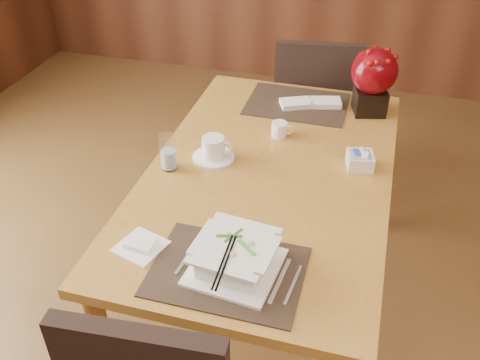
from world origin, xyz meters
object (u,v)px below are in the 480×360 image
(water_glass, at_px, (168,152))
(creamer_jug, at_px, (279,129))
(dining_table, at_px, (269,191))
(far_chair, at_px, (314,110))
(berry_decor, at_px, (373,77))
(sugar_caddy, at_px, (360,161))
(soup_setting, at_px, (235,258))
(bread_plate, at_px, (141,247))
(coffee_cup, at_px, (213,150))

(water_glass, distance_m, creamer_jug, 0.49)
(dining_table, distance_m, creamer_jug, 0.29)
(dining_table, bearing_deg, far_chair, 87.76)
(dining_table, distance_m, water_glass, 0.42)
(water_glass, height_order, berry_decor, berry_decor)
(berry_decor, bearing_deg, dining_table, -119.37)
(water_glass, height_order, creamer_jug, water_glass)
(berry_decor, bearing_deg, sugar_caddy, -89.56)
(soup_setting, bearing_deg, dining_table, 98.06)
(bread_plate, bearing_deg, coffee_cup, 83.49)
(coffee_cup, xyz_separation_m, bread_plate, (-0.06, -0.54, -0.04))
(water_glass, distance_m, bread_plate, 0.45)
(soup_setting, distance_m, bread_plate, 0.31)
(creamer_jug, xyz_separation_m, berry_decor, (0.34, 0.31, 0.14))
(soup_setting, distance_m, berry_decor, 1.15)
(water_glass, bearing_deg, soup_setting, -48.99)
(dining_table, distance_m, coffee_cup, 0.27)
(far_chair, bearing_deg, creamer_jug, 76.26)
(soup_setting, xyz_separation_m, sugar_caddy, (0.30, 0.65, -0.02))
(coffee_cup, xyz_separation_m, water_glass, (-0.14, -0.11, 0.03))
(soup_setting, relative_size, far_chair, 0.29)
(coffee_cup, relative_size, far_chair, 0.17)
(sugar_caddy, distance_m, far_chair, 0.88)
(coffee_cup, relative_size, water_glass, 1.14)
(coffee_cup, distance_m, far_chair, 0.97)
(berry_decor, height_order, bread_plate, berry_decor)
(water_glass, relative_size, bread_plate, 1.07)
(water_glass, height_order, far_chair, far_chair)
(water_glass, xyz_separation_m, berry_decor, (0.69, 0.66, 0.09))
(dining_table, height_order, bread_plate, bread_plate)
(dining_table, distance_m, sugar_caddy, 0.37)
(coffee_cup, bearing_deg, far_chair, 73.55)
(soup_setting, distance_m, coffee_cup, 0.61)
(water_glass, relative_size, far_chair, 0.15)
(sugar_caddy, bearing_deg, coffee_cup, -170.22)
(water_glass, xyz_separation_m, bread_plate, (0.08, -0.44, -0.07))
(far_chair, bearing_deg, bread_plate, 68.36)
(soup_setting, distance_m, creamer_jug, 0.79)
(creamer_jug, bearing_deg, berry_decor, 39.24)
(coffee_cup, relative_size, creamer_jug, 1.95)
(creamer_jug, xyz_separation_m, sugar_caddy, (0.34, -0.14, -0.00))
(soup_setting, relative_size, creamer_jug, 3.30)
(creamer_jug, relative_size, bread_plate, 0.62)
(soup_setting, height_order, coffee_cup, soup_setting)
(coffee_cup, bearing_deg, sugar_caddy, 9.78)
(soup_setting, xyz_separation_m, water_glass, (-0.39, 0.45, 0.02))
(sugar_caddy, xyz_separation_m, bread_plate, (-0.61, -0.64, -0.02))
(water_glass, bearing_deg, coffee_cup, 37.41)
(coffee_cup, height_order, far_chair, far_chair)
(water_glass, xyz_separation_m, far_chair, (0.41, 1.00, -0.29))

